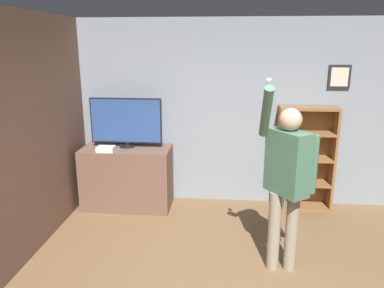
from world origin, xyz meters
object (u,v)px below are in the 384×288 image
(game_console, at_px, (106,149))
(bookshelf, at_px, (300,159))
(person, at_px, (287,175))
(television, at_px, (126,122))

(game_console, bearing_deg, bookshelf, 8.58)
(bookshelf, bearing_deg, person, -105.27)
(television, distance_m, game_console, 0.48)
(game_console, height_order, bookshelf, bookshelf)
(television, bearing_deg, person, -36.14)
(bookshelf, height_order, person, person)
(television, distance_m, person, 2.54)
(game_console, distance_m, person, 2.59)
(bookshelf, bearing_deg, game_console, -171.42)
(game_console, distance_m, bookshelf, 2.76)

